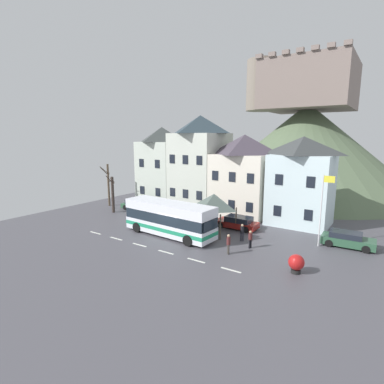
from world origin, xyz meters
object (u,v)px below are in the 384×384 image
Objects in this scene: pedestrian_01 at (242,232)px; flagpole at (322,205)px; hilltop_castle at (305,144)px; bare_tree_00 at (113,194)px; townhouse_03 at (301,181)px; townhouse_00 at (162,166)px; parked_car_02 at (347,239)px; harbour_buoy at (296,263)px; transit_bus at (169,219)px; bare_tree_01 at (108,184)px; townhouse_01 at (200,162)px; pedestrian_02 at (228,243)px; parked_car_01 at (237,222)px; bus_shelter at (214,201)px; parked_car_00 at (138,205)px; pedestrian_00 at (250,238)px; public_bench at (210,221)px; townhouse_02 at (244,175)px.

pedestrian_01 is 0.26× the size of flagpole.
flagpole is (6.17, 2.52, 2.82)m from pedestrian_01.
bare_tree_00 is at bearing -119.76° from hilltop_castle.
pedestrian_01 is (-2.80, -8.50, -3.86)m from townhouse_03.
townhouse_00 reaches higher than parked_car_02.
pedestrian_01 reaches higher than harbour_buoy.
bare_tree_01 reaches higher than transit_bus.
townhouse_01 is 8.95× the size of harbour_buoy.
pedestrian_02 reaches higher than parked_car_02.
pedestrian_01 is (6.50, 2.47, -0.77)m from transit_bus.
harbour_buoy reaches higher than parked_car_01.
townhouse_01 is at bearing 129.99° from bus_shelter.
townhouse_00 reaches higher than bare_tree_00.
parked_car_00 is 1.06× the size of parked_car_02.
parked_car_02 is at bearing -41.00° from townhouse_03.
bare_tree_00 is (-20.75, -7.90, -2.40)m from townhouse_03.
flagpole is at bearing -72.67° from hilltop_castle.
townhouse_03 is (19.29, -0.10, -0.64)m from townhouse_00.
townhouse_01 reaches higher than bus_shelter.
pedestrian_01 is at bearing -157.45° from parked_car_02.
parked_car_00 is at bearing -119.77° from hilltop_castle.
bus_shelter is at bearing -15.48° from parked_car_00.
parked_car_02 is at bearing -67.72° from hilltop_castle.
transit_bus is (9.99, -11.08, -3.73)m from townhouse_00.
parked_car_01 is at bearing 59.40° from bus_shelter.
hilltop_castle is 27.78m from parked_car_02.
pedestrian_01 is (16.39, -3.34, 0.22)m from parked_car_00.
flagpole is at bearing -21.92° from townhouse_01.
bus_shelter reaches higher than pedestrian_02.
townhouse_01 is 7.55× the size of pedestrian_01.
bare_tree_01 is at bearing 169.86° from pedestrian_00.
townhouse_01 is 21.25m from hilltop_castle.
bus_shelter is at bearing -168.32° from parked_car_02.
public_bench is (5.59, -6.59, -5.59)m from townhouse_01.
parked_car_02 is 0.68× the size of flagpole.
bus_shelter is at bearing -85.95° from townhouse_02.
pedestrian_01 is (10.51, -9.23, -5.19)m from townhouse_01.
parked_car_00 is (-12.89, 2.46, -2.48)m from bus_shelter.
harbour_buoy reaches higher than public_bench.
pedestrian_00 is (7.83, 1.24, -0.73)m from transit_bus.
pedestrian_02 is (16.89, -12.07, -4.40)m from townhouse_00.
parked_car_02 is at bearing -16.13° from townhouse_01.
townhouse_02 reaches higher than bus_shelter.
public_bench is at bearing 148.19° from pedestrian_00.
bare_tree_00 is at bearing -124.33° from parked_car_00.
hilltop_castle is 29.55m from pedestrian_01.
flagpole is (11.09, -0.12, 3.22)m from public_bench.
townhouse_02 is 1.02× the size of townhouse_03.
public_bench is at bearing -49.68° from townhouse_01.
townhouse_03 is at bearing 52.66° from transit_bus.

